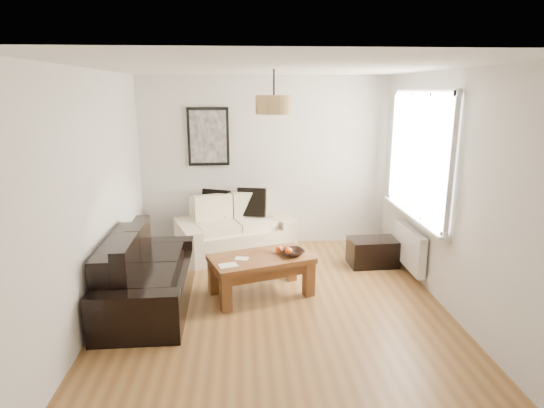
{
  "coord_description": "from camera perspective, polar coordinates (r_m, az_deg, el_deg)",
  "views": [
    {
      "loc": [
        -0.35,
        -4.67,
        2.39
      ],
      "look_at": [
        0.0,
        0.6,
        1.05
      ],
      "focal_mm": 29.9,
      "sensor_mm": 36.0,
      "label": 1
    }
  ],
  "objects": [
    {
      "name": "floor",
      "position": [
        5.25,
        0.45,
        -12.81
      ],
      "size": [
        4.5,
        4.5,
        0.0
      ],
      "primitive_type": "plane",
      "color": "brown",
      "rests_on": "ground"
    },
    {
      "name": "ceiling",
      "position": [
        4.68,
        0.51,
        16.82
      ],
      "size": [
        3.8,
        4.5,
        0.0
      ],
      "primitive_type": null,
      "color": "white",
      "rests_on": "floor"
    },
    {
      "name": "wall_back",
      "position": [
        7.01,
        -0.91,
        5.29
      ],
      "size": [
        3.8,
        0.04,
        2.6
      ],
      "primitive_type": null,
      "color": "silver",
      "rests_on": "floor"
    },
    {
      "name": "wall_front",
      "position": [
        2.67,
        4.16,
        -9.81
      ],
      "size": [
        3.8,
        0.04,
        2.6
      ],
      "primitive_type": null,
      "color": "silver",
      "rests_on": "floor"
    },
    {
      "name": "wall_left",
      "position": [
        5.03,
        -21.63,
        0.73
      ],
      "size": [
        0.04,
        4.5,
        2.6
      ],
      "primitive_type": null,
      "color": "silver",
      "rests_on": "floor"
    },
    {
      "name": "wall_right",
      "position": [
        5.3,
        21.45,
        1.37
      ],
      "size": [
        0.04,
        4.5,
        2.6
      ],
      "primitive_type": null,
      "color": "silver",
      "rests_on": "floor"
    },
    {
      "name": "window_bay",
      "position": [
        5.95,
        18.14,
        5.91
      ],
      "size": [
        0.14,
        1.9,
        1.6
      ],
      "primitive_type": null,
      "color": "white",
      "rests_on": "wall_right"
    },
    {
      "name": "radiator",
      "position": [
        6.22,
        16.93,
        -5.27
      ],
      "size": [
        0.1,
        0.9,
        0.52
      ],
      "primitive_type": "cube",
      "color": "white",
      "rests_on": "wall_right"
    },
    {
      "name": "poster",
      "position": [
        6.94,
        -8.01,
        8.39
      ],
      "size": [
        0.62,
        0.04,
        0.87
      ],
      "primitive_type": null,
      "color": "black",
      "rests_on": "wall_back"
    },
    {
      "name": "pendant_shade",
      "position": [
        4.98,
        0.24,
        12.41
      ],
      "size": [
        0.4,
        0.4,
        0.2
      ],
      "primitive_type": "cylinder",
      "color": "tan",
      "rests_on": "ceiling"
    },
    {
      "name": "loveseat_cream",
      "position": [
        6.74,
        -4.65,
        -2.88
      ],
      "size": [
        1.85,
        1.38,
        0.82
      ],
      "primitive_type": null,
      "rotation": [
        0.0,
        0.0,
        0.33
      ],
      "color": "beige",
      "rests_on": "floor"
    },
    {
      "name": "sofa_leather",
      "position": [
        5.33,
        -15.36,
        -8.28
      ],
      "size": [
        0.92,
        1.84,
        0.79
      ],
      "primitive_type": null,
      "rotation": [
        0.0,
        0.0,
        1.59
      ],
      "color": "black",
      "rests_on": "floor"
    },
    {
      "name": "coffee_table",
      "position": [
        5.45,
        -1.4,
        -8.97
      ],
      "size": [
        1.32,
        0.98,
        0.48
      ],
      "primitive_type": null,
      "rotation": [
        0.0,
        0.0,
        0.33
      ],
      "color": "brown",
      "rests_on": "floor"
    },
    {
      "name": "ottoman",
      "position": [
        6.5,
        12.59,
        -5.92
      ],
      "size": [
        0.68,
        0.46,
        0.38
      ],
      "primitive_type": "cube",
      "rotation": [
        0.0,
        0.0,
        0.05
      ],
      "color": "black",
      "rests_on": "floor"
    },
    {
      "name": "cushion_left",
      "position": [
        6.86,
        -7.13,
        0.1
      ],
      "size": [
        0.43,
        0.28,
        0.41
      ],
      "primitive_type": "cube",
      "rotation": [
        0.0,
        0.0,
        -0.4
      ],
      "color": "black",
      "rests_on": "loveseat_cream"
    },
    {
      "name": "cushion_right",
      "position": [
        6.85,
        -2.59,
        0.24
      ],
      "size": [
        0.45,
        0.22,
        0.43
      ],
      "primitive_type": "cube",
      "rotation": [
        0.0,
        0.0,
        -0.21
      ],
      "color": "black",
      "rests_on": "loveseat_cream"
    },
    {
      "name": "fruit_bowl",
      "position": [
        5.39,
        2.58,
        -6.12
      ],
      "size": [
        0.35,
        0.35,
        0.07
      ],
      "primitive_type": "imported",
      "rotation": [
        0.0,
        0.0,
        0.33
      ],
      "color": "black",
      "rests_on": "coffee_table"
    },
    {
      "name": "orange_a",
      "position": [
        5.43,
        1.95,
        -5.88
      ],
      "size": [
        0.1,
        0.1,
        0.09
      ],
      "primitive_type": "sphere",
      "rotation": [
        0.0,
        0.0,
        0.08
      ],
      "color": "#D84812",
      "rests_on": "fruit_bowl"
    },
    {
      "name": "orange_b",
      "position": [
        5.43,
        2.21,
        -5.9
      ],
      "size": [
        0.09,
        0.09,
        0.07
      ],
      "primitive_type": "sphere",
      "rotation": [
        0.0,
        0.0,
        0.35
      ],
      "color": "orange",
      "rests_on": "fruit_bowl"
    },
    {
      "name": "orange_c",
      "position": [
        5.47,
        0.9,
        -5.74
      ],
      "size": [
        0.1,
        0.1,
        0.09
      ],
      "primitive_type": "sphere",
      "rotation": [
        0.0,
        0.0,
        0.15
      ],
      "color": "#EB4913",
      "rests_on": "fruit_bowl"
    },
    {
      "name": "papers",
      "position": [
        5.12,
        -5.54,
        -7.68
      ],
      "size": [
        0.24,
        0.2,
        0.01
      ],
      "primitive_type": "cube",
      "rotation": [
        0.0,
        0.0,
        0.29
      ],
      "color": "white",
      "rests_on": "coffee_table"
    }
  ]
}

